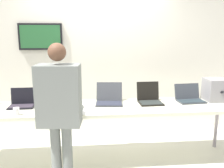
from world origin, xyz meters
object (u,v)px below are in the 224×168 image
equipment_box (216,90)px  laptop_station_5 (189,97)px  person (60,106)px  laptop_station_2 (66,101)px  laptop_station_4 (149,98)px  workbench (101,110)px  coffee_mug (16,111)px  laptop_station_3 (109,99)px  laptop_station_1 (22,102)px

equipment_box → laptop_station_5: (-0.39, 0.00, -0.10)m
equipment_box → person: size_ratio=0.20×
laptop_station_2 → person: (0.00, -0.73, 0.15)m
laptop_station_2 → laptop_station_4: laptop_station_4 is taller
workbench → laptop_station_4: size_ratio=11.37×
laptop_station_5 → coffee_mug: laptop_station_5 is taller
person → laptop_station_3: bearing=53.0°
laptop_station_1 → coffee_mug: 0.36m
workbench → coffee_mug: coffee_mug is taller
laptop_station_5 → person: size_ratio=0.24×
equipment_box → laptop_station_5: 0.41m
laptop_station_2 → laptop_station_1: bearing=-179.4°
laptop_station_2 → laptop_station_3: bearing=3.7°
laptop_station_2 → laptop_station_3: 0.59m
laptop_station_2 → laptop_station_4: 1.15m
laptop_station_4 → coffee_mug: 1.74m
laptop_station_2 → coffee_mug: 0.66m
equipment_box → laptop_station_5: equipment_box is taller
equipment_box → coffee_mug: equipment_box is taller
equipment_box → coffee_mug: 2.72m
coffee_mug → laptop_station_2: bearing=33.2°
workbench → person: 0.82m
equipment_box → workbench: bearing=-175.3°
workbench → laptop_station_2: size_ratio=9.58×
workbench → laptop_station_3: (0.12, 0.15, 0.11)m
equipment_box → laptop_station_2: 2.14m
laptop_station_5 → coffee_mug: size_ratio=4.36×
laptop_station_3 → coffee_mug: 1.21m
laptop_station_1 → laptop_station_3: (1.16, 0.04, 0.01)m
laptop_station_4 → person: bearing=-147.1°
equipment_box → laptop_station_3: bearing=179.5°
laptop_station_4 → person: person is taller
laptop_station_4 → person: size_ratio=0.20×
laptop_station_2 → coffee_mug: laptop_station_2 is taller
person → coffee_mug: person is taller
laptop_station_5 → laptop_station_2: bearing=-179.2°
laptop_station_1 → person: 0.94m
workbench → person: size_ratio=2.27×
laptop_station_2 → laptop_station_4: (1.15, 0.01, 0.00)m
equipment_box → laptop_station_2: (-2.13, -0.03, -0.10)m
laptop_station_3 → person: size_ratio=0.25×
laptop_station_4 → coffee_mug: (-1.70, -0.37, -0.02)m
laptop_station_1 → laptop_station_2: size_ratio=0.84×
laptop_station_3 → laptop_station_5: bearing=-0.6°
laptop_station_5 → person: person is taller
laptop_station_4 → laptop_station_3: bearing=177.0°
laptop_station_3 → laptop_station_5: laptop_station_3 is taller
laptop_station_1 → laptop_station_5: size_ratio=0.83×
laptop_station_2 → person: 0.75m
workbench → laptop_station_5: laptop_station_5 is taller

